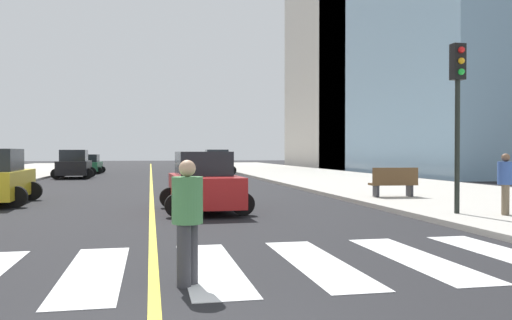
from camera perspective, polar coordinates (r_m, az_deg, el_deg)
The scene contains 12 objects.
sidewalk_kerb_east at distance 27.38m, azimuth 15.22°, elevation -2.90°, with size 10.00×120.00×0.15m, color #B2ADA3.
crosswalk_paint at distance 8.63m, azimuth -11.07°, elevation -11.58°, with size 13.50×4.00×0.01m.
lane_divider_paint at distance 44.47m, azimuth -11.33°, elevation -1.54°, with size 0.16×80.00×0.01m, color yellow.
parking_garage_concrete at distance 68.47m, azimuth 13.17°, elevation 11.03°, with size 18.00×24.00×27.93m, color #B2ADA3.
car_white_nearest at distance 43.90m, azimuth -4.27°, elevation -0.30°, with size 2.97×4.67×2.06m.
car_green_second at distance 47.45m, azimuth -17.57°, elevation -0.48°, with size 2.40×3.76×1.66m.
car_black_third at distance 39.64m, azimuth -19.12°, elevation -0.50°, with size 2.89×4.56×2.02m.
car_red_fourth at distance 16.59m, azimuth -5.70°, elevation -2.54°, with size 2.72×4.26×1.88m.
traffic_light_near_corner at distance 15.73m, azimuth 21.06°, elevation 6.68°, with size 0.36×0.41×4.72m.
park_bench at distance 20.78m, azimuth 14.72°, elevation -2.40°, with size 1.83×0.68×1.12m.
pedestrian_crossing at distance 7.42m, azimuth -7.46°, elevation -6.09°, with size 0.43×0.43×1.76m.
pedestrian_waiting_east at distance 15.84m, azimuth 25.45°, elevation -2.07°, with size 0.42×0.42×1.68m.
Camera 1 is at (-0.04, -4.43, 1.87)m, focal length 36.85 mm.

